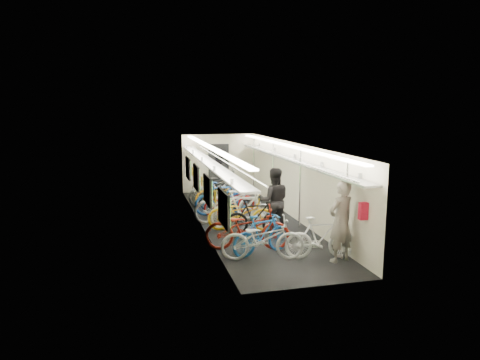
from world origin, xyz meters
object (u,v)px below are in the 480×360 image
bicycle_0 (263,239)px  passenger_mid (274,201)px  bicycle_1 (262,234)px  backpack (365,211)px  passenger_near (341,221)px

bicycle_0 → passenger_mid: 2.24m
bicycle_1 → passenger_mid: (0.82, 1.64, 0.43)m
bicycle_0 → backpack: (2.02, -0.97, 0.77)m
bicycle_1 → passenger_near: bearing=-136.9°
passenger_near → backpack: bearing=105.4°
passenger_near → passenger_mid: (-0.77, 2.51, -0.02)m
bicycle_0 → passenger_near: (1.70, -0.50, 0.44)m
bicycle_1 → backpack: (1.92, -1.33, 0.78)m
bicycle_0 → backpack: bearing=-105.5°
passenger_near → passenger_mid: 2.62m
backpack → bicycle_1: bearing=146.0°
bicycle_1 → passenger_mid: size_ratio=0.89×
bicycle_1 → backpack: bearing=-143.1°
passenger_near → backpack: (0.33, -0.46, 0.33)m
bicycle_1 → bicycle_0: bearing=146.2°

